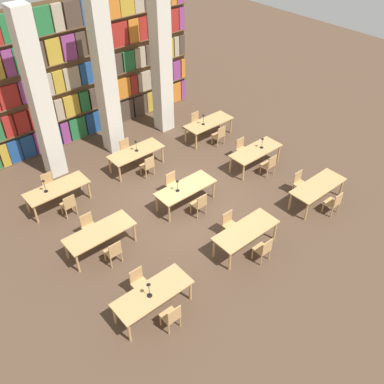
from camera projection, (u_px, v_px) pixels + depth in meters
The scene contains 38 objects.
ground_plane at pixel (187, 203), 14.63m from camera, with size 40.00×40.00×0.00m, color #4C3828.
bookshelf_bank at pixel (85, 72), 16.62m from camera, with size 10.06×0.35×5.50m.
pillar_left at pixel (39, 99), 14.18m from camera, with size 0.63×0.63×6.00m.
pillar_center at pixel (105, 78), 15.46m from camera, with size 0.63×0.63×6.00m.
pillar_right at pixel (161, 60), 16.75m from camera, with size 0.63×0.63×6.00m.
reading_table_0 at pixel (153, 295), 10.82m from camera, with size 2.09×0.83×0.74m.
chair_0 at pixel (172, 316), 10.55m from camera, with size 0.42×0.40×0.86m.
chair_1 at pixel (139, 282), 11.38m from camera, with size 0.42×0.40×0.86m.
desk_lamp_0 at pixel (149, 287), 10.49m from camera, with size 0.14×0.14×0.50m.
reading_table_1 at pixel (246, 232), 12.60m from camera, with size 2.09×0.83×0.74m.
chair_2 at pixel (263, 249), 12.32m from camera, with size 0.42×0.40×0.86m.
chair_3 at pixel (229, 224), 13.15m from camera, with size 0.42×0.40×0.86m.
reading_table_2 at pixel (318, 187), 14.26m from camera, with size 2.09×0.83×0.74m.
chair_4 at pixel (334, 202), 13.95m from camera, with size 0.42×0.40×0.86m.
chair_5 at pixel (300, 183), 14.78m from camera, with size 0.42×0.40×0.86m.
reading_table_3 at pixel (100, 234), 12.54m from camera, with size 2.09×0.83×0.74m.
chair_6 at pixel (114, 252), 12.24m from camera, with size 0.42×0.40×0.86m.
chair_7 at pixel (89, 226), 13.08m from camera, with size 0.42×0.40×0.86m.
reading_table_4 at pixel (186, 189), 14.18m from camera, with size 2.09×0.83×0.74m.
chair_8 at pixel (200, 204), 13.89m from camera, with size 0.42×0.40×0.86m.
chair_9 at pixel (173, 184), 14.73m from camera, with size 0.42×0.40×0.86m.
desk_lamp_1 at pixel (177, 184), 13.79m from camera, with size 0.14×0.14×0.45m.
reading_table_5 at pixel (256, 152), 15.92m from camera, with size 2.09×0.83×0.74m.
chair_10 at pixel (269, 164), 15.63m from camera, with size 0.42×0.40×0.86m.
chair_11 at pixel (242, 149), 16.46m from camera, with size 0.42×0.40×0.86m.
desk_lamp_2 at pixel (262, 141), 15.81m from camera, with size 0.14×0.14×0.44m.
reading_table_6 at pixel (57, 190), 14.15m from camera, with size 2.09×0.83×0.74m.
chair_12 at pixel (69, 204), 13.87m from camera, with size 0.42×0.40×0.86m.
chair_13 at pixel (49, 184), 14.70m from camera, with size 0.42×0.40×0.86m.
desk_lamp_3 at pixel (44, 183), 13.74m from camera, with size 0.14×0.14×0.49m.
reading_table_7 at pixel (136, 153), 15.86m from camera, with size 2.09×0.83×0.74m.
chair_14 at pixel (148, 165), 15.58m from camera, with size 0.42×0.40×0.86m.
chair_15 at pixel (127, 149), 16.41m from camera, with size 0.42×0.40×0.86m.
desk_lamp_4 at pixel (136, 144), 15.64m from camera, with size 0.14×0.14×0.46m.
reading_table_8 at pixel (209, 124), 17.56m from camera, with size 2.09×0.83×0.74m.
chair_16 at pixel (219, 135), 17.25m from camera, with size 0.42×0.40×0.86m.
chair_17 at pixel (197, 122), 18.08m from camera, with size 0.42×0.40×0.86m.
desk_lamp_5 at pixel (203, 118), 17.16m from camera, with size 0.14×0.14×0.47m.
Camera 1 is at (-7.10, -8.62, 9.46)m, focal length 40.00 mm.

